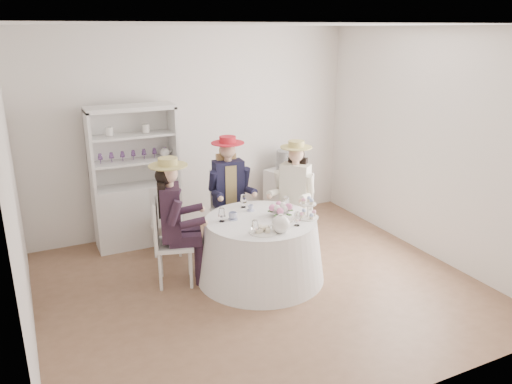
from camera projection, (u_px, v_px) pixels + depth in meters
name	position (u px, v px, depth m)	size (l,w,h in m)	color
ground	(260.00, 286.00, 5.42)	(4.50, 4.50, 0.00)	brown
ceiling	(261.00, 25.00, 4.57)	(4.50, 4.50, 0.00)	white
wall_back	(195.00, 131.00, 6.71)	(4.50, 4.50, 0.00)	white
wall_front	(394.00, 239.00, 3.29)	(4.50, 4.50, 0.00)	white
wall_left	(13.00, 198.00, 4.07)	(4.50, 4.50, 0.00)	white
wall_right	(430.00, 145.00, 5.92)	(4.50, 4.50, 0.00)	white
tea_table	(261.00, 249.00, 5.52)	(1.42, 1.42, 0.70)	white
hutch	(137.00, 196.00, 6.32)	(1.08, 0.46, 1.79)	silver
side_table	(286.00, 194.00, 7.28)	(0.47, 0.47, 0.73)	silver
hatbox	(286.00, 160.00, 7.12)	(0.28, 0.28, 0.28)	black
guest_left	(173.00, 214.00, 5.26)	(0.57, 0.53, 1.42)	silver
guest_mid	(229.00, 186.00, 6.18)	(0.52, 0.54, 1.43)	silver
guest_right	(294.00, 189.00, 6.17)	(0.59, 0.57, 1.38)	silver
spare_chair	(167.00, 218.00, 6.04)	(0.47, 0.47, 0.90)	silver
teacup_a	(233.00, 216.00, 5.38)	(0.09, 0.09, 0.07)	white
teacup_b	(251.00, 208.00, 5.64)	(0.06, 0.06, 0.06)	white
teacup_c	(279.00, 210.00, 5.57)	(0.09, 0.09, 0.07)	white
flower_bowl	(279.00, 214.00, 5.48)	(0.20, 0.20, 0.05)	white
flower_arrangement	(281.00, 208.00, 5.45)	(0.20, 0.20, 0.08)	pink
table_teapot	(281.00, 224.00, 5.04)	(0.27, 0.19, 0.20)	white
sandwich_plate	(263.00, 231.00, 5.05)	(0.29, 0.29, 0.06)	white
cupcake_stand	(308.00, 211.00, 5.42)	(0.24, 0.24, 0.22)	white
stemware_set	(261.00, 213.00, 5.38)	(0.88, 0.85, 0.15)	white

